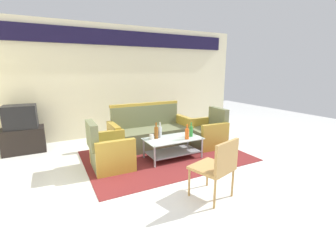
# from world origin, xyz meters

# --- Properties ---
(ground_plane) EXTENTS (14.00, 14.00, 0.00)m
(ground_plane) POSITION_xyz_m (0.00, 0.00, 0.00)
(ground_plane) COLOR white
(wall_back) EXTENTS (6.52, 0.19, 2.80)m
(wall_back) POSITION_xyz_m (0.00, 3.05, 1.48)
(wall_back) COLOR beige
(wall_back) RESTS_ON ground
(rug) EXTENTS (3.10, 2.18, 0.01)m
(rug) POSITION_xyz_m (0.01, 0.93, 0.01)
(rug) COLOR maroon
(rug) RESTS_ON ground
(couch) EXTENTS (1.80, 0.75, 0.96)m
(couch) POSITION_xyz_m (-0.02, 1.62, 0.32)
(couch) COLOR #6B704C
(couch) RESTS_ON rug
(armchair_left) EXTENTS (0.71, 0.77, 0.85)m
(armchair_left) POSITION_xyz_m (-1.13, 0.89, 0.29)
(armchair_left) COLOR #6B704C
(armchair_left) RESTS_ON rug
(armchair_right) EXTENTS (0.73, 0.79, 0.85)m
(armchair_right) POSITION_xyz_m (1.15, 1.06, 0.29)
(armchair_right) COLOR #6B704C
(armchair_right) RESTS_ON rug
(coffee_table) EXTENTS (1.10, 0.60, 0.40)m
(coffee_table) POSITION_xyz_m (0.08, 0.77, 0.27)
(coffee_table) COLOR silver
(coffee_table) RESTS_ON rug
(bottle_orange) EXTENTS (0.08, 0.08, 0.29)m
(bottle_orange) POSITION_xyz_m (0.29, 0.60, 0.52)
(bottle_orange) COLOR #D85919
(bottle_orange) RESTS_ON coffee_table
(bottle_clear) EXTENTS (0.06, 0.06, 0.31)m
(bottle_clear) POSITION_xyz_m (-0.12, 0.93, 0.53)
(bottle_clear) COLOR silver
(bottle_clear) RESTS_ON coffee_table
(bottle_brown) EXTENTS (0.08, 0.08, 0.31)m
(bottle_brown) POSITION_xyz_m (-0.21, 0.91, 0.53)
(bottle_brown) COLOR brown
(bottle_brown) RESTS_ON coffee_table
(bottle_green) EXTENTS (0.07, 0.07, 0.28)m
(bottle_green) POSITION_xyz_m (0.46, 0.72, 0.52)
(bottle_green) COLOR #2D8C38
(bottle_green) RESTS_ON coffee_table
(cup) EXTENTS (0.08, 0.08, 0.10)m
(cup) POSITION_xyz_m (-0.32, 0.89, 0.46)
(cup) COLOR silver
(cup) RESTS_ON coffee_table
(tv_stand) EXTENTS (0.80, 0.50, 0.52)m
(tv_stand) POSITION_xyz_m (-2.53, 2.55, 0.26)
(tv_stand) COLOR black
(tv_stand) RESTS_ON ground
(television) EXTENTS (0.62, 0.47, 0.48)m
(television) POSITION_xyz_m (-2.53, 2.55, 0.76)
(television) COLOR black
(television) RESTS_ON tv_stand
(wicker_chair) EXTENTS (0.60, 0.60, 0.84)m
(wicker_chair) POSITION_xyz_m (-0.11, -0.80, 0.49)
(wicker_chair) COLOR #AD844C
(wicker_chair) RESTS_ON ground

